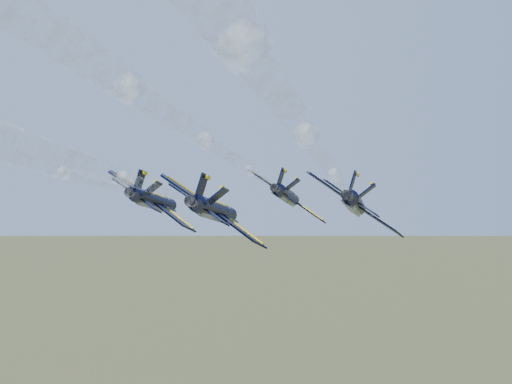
{
  "coord_description": "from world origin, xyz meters",
  "views": [
    {
      "loc": [
        0.2,
        -88.73,
        103.73
      ],
      "look_at": [
        3.49,
        2.09,
        99.38
      ],
      "focal_mm": 55.0,
      "sensor_mm": 36.0,
      "label": 1
    }
  ],
  "objects_px": {
    "jet_right": "(355,204)",
    "jet_slot": "(215,210)",
    "jet_lead": "(287,195)",
    "jet_left": "(155,200)"
  },
  "relations": [
    {
      "from": "jet_right",
      "to": "jet_slot",
      "type": "bearing_deg",
      "value": -133.02
    },
    {
      "from": "jet_right",
      "to": "jet_lead",
      "type": "bearing_deg",
      "value": 124.98
    },
    {
      "from": "jet_lead",
      "to": "jet_slot",
      "type": "distance_m",
      "value": 28.42
    },
    {
      "from": "jet_left",
      "to": "jet_right",
      "type": "bearing_deg",
      "value": -0.78
    },
    {
      "from": "jet_left",
      "to": "jet_slot",
      "type": "xyz_separation_m",
      "value": [
        7.35,
        -15.91,
        0.0
      ]
    },
    {
      "from": "jet_right",
      "to": "jet_left",
      "type": "bearing_deg",
      "value": 179.22
    },
    {
      "from": "jet_left",
      "to": "jet_right",
      "type": "height_order",
      "value": "same"
    },
    {
      "from": "jet_lead",
      "to": "jet_left",
      "type": "xyz_separation_m",
      "value": [
        -16.37,
        -11.04,
        0.0
      ]
    },
    {
      "from": "jet_left",
      "to": "jet_right",
      "type": "distance_m",
      "value": 23.53
    },
    {
      "from": "jet_left",
      "to": "jet_slot",
      "type": "bearing_deg",
      "value": -49.42
    }
  ]
}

